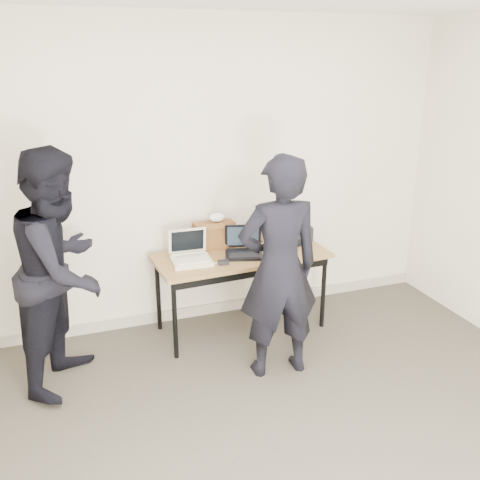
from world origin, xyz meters
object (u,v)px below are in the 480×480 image
desk (242,260)px  laptop_right (287,237)px  laptop_beige (191,256)px  person_observer (62,270)px  leather_satchel (214,235)px  equipment_box (298,232)px  person_typist (279,269)px  laptop_center (244,248)px

desk → laptop_right: bearing=13.9°
laptop_beige → person_observer: bearing=-162.6°
leather_satchel → person_observer: bearing=-156.4°
laptop_beige → laptop_right: 0.98m
equipment_box → person_typist: (-0.60, -0.92, 0.08)m
desk → laptop_center: laptop_center is taller
equipment_box → person_typist: person_typist is taller
laptop_beige → laptop_center: size_ratio=0.86×
laptop_right → leather_satchel: bearing=148.3°
laptop_beige → person_observer: 1.06m
desk → laptop_center: bearing=-7.2°
laptop_beige → laptop_right: bearing=13.0°
laptop_right → desk: bearing=171.5°
desk → equipment_box: bearing=13.9°
laptop_right → person_typist: person_typist is taller
laptop_beige → person_typist: size_ratio=0.19×
laptop_beige → person_observer: person_observer is taller
laptop_right → person_typist: size_ratio=0.23×
equipment_box → person_typist: size_ratio=0.13×
laptop_beige → equipment_box: (1.09, 0.21, 0.01)m
equipment_box → person_observer: person_observer is taller
laptop_center → equipment_box: bearing=33.9°
desk → person_observer: bearing=-172.1°
desk → leather_satchel: 0.35m
laptop_right → person_observer: person_observer is taller
laptop_right → equipment_box: 0.13m
laptop_beige → laptop_center: 0.48m
laptop_beige → laptop_right: size_ratio=0.84×
laptop_beige → equipment_box: 1.11m
laptop_center → laptop_right: size_ratio=0.98×
laptop_beige → laptop_right: laptop_beige is taller
leather_satchel → person_observer: size_ratio=0.20×
laptop_center → person_observer: 1.53m
desk → leather_satchel: size_ratio=4.19×
desk → equipment_box: 0.67m
laptop_center → laptop_right: laptop_center is taller
desk → person_typist: person_typist is taller
laptop_right → equipment_box: (0.13, 0.04, 0.02)m
equipment_box → person_observer: (-2.11, -0.48, 0.11)m
desk → laptop_beige: bearing=179.5°
desk → person_observer: (-1.48, -0.29, 0.23)m
laptop_right → leather_satchel: leather_satchel is taller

